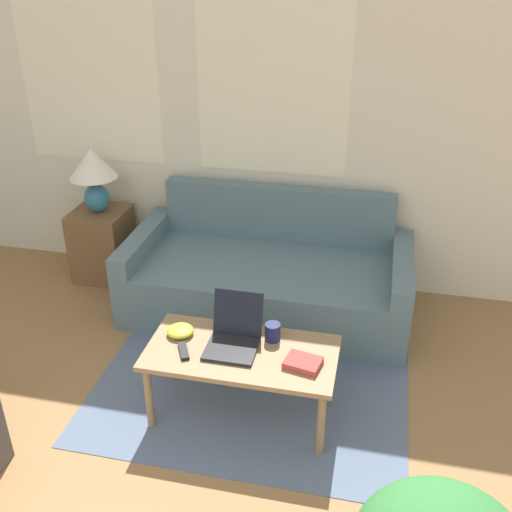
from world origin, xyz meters
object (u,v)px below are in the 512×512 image
table_lamp (93,171)px  tv_remote (184,351)px  snack_bowl (180,331)px  cup_navy (273,332)px  laptop (234,335)px  couch (269,277)px  book_red (303,363)px  coffee_table (242,358)px

table_lamp → tv_remote: (1.17, -1.42, -0.45)m
snack_bowl → tv_remote: 0.18m
cup_navy → laptop: bearing=-156.5°
laptop → tv_remote: 0.29m
snack_bowl → tv_remote: (0.07, -0.16, -0.02)m
couch → table_lamp: size_ratio=4.02×
couch → table_lamp: bearing=172.9°
tv_remote → snack_bowl: bearing=114.7°
table_lamp → book_red: table_lamp is taller
couch → coffee_table: (0.08, -1.17, 0.14)m
laptop → cup_navy: 0.22m
cup_navy → tv_remote: bearing=-153.7°
table_lamp → laptop: size_ratio=1.53×
couch → laptop: couch is taller
laptop → cup_navy: bearing=23.5°
couch → tv_remote: size_ratio=13.11×
book_red → tv_remote: book_red is taller
laptop → tv_remote: laptop is taller
laptop → couch: bearing=91.2°
coffee_table → snack_bowl: bearing=168.9°
coffee_table → snack_bowl: (-0.38, 0.07, 0.08)m
cup_navy → book_red: (0.20, -0.19, -0.03)m
couch → coffee_table: bearing=-86.1°
cup_navy → tv_remote: size_ratio=0.67×
couch → snack_bowl: bearing=-105.3°
cup_navy → book_red: 0.28m
couch → laptop: 1.14m
laptop → book_red: 0.42m
couch → book_red: size_ratio=9.53×
laptop → tv_remote: (-0.25, -0.14, -0.05)m
tv_remote → couch: bearing=79.7°
table_lamp → coffee_table: size_ratio=0.48×
coffee_table → couch: bearing=93.9°
cup_navy → snack_bowl: bearing=-173.0°
coffee_table → cup_navy: size_ratio=10.19×
couch → tv_remote: couch is taller
coffee_table → book_red: bearing=-9.0°
table_lamp → laptop: bearing=-42.2°
table_lamp → snack_bowl: size_ratio=3.24×
coffee_table → tv_remote: 0.32m
coffee_table → tv_remote: (-0.31, -0.08, 0.06)m
coffee_table → cup_navy: bearing=43.4°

